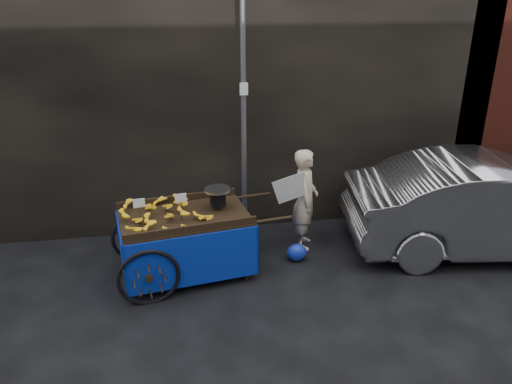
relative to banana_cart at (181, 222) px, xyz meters
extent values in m
plane|color=black|center=(0.73, -0.27, -0.81)|extent=(80.00, 80.00, 0.00)
cube|color=black|center=(-0.27, 2.33, 1.69)|extent=(11.00, 2.00, 5.00)
cube|color=#591E14|center=(6.23, 2.33, 1.69)|extent=(3.00, 2.00, 5.00)
cylinder|color=slate|center=(1.03, 1.03, 1.19)|extent=(0.08, 0.08, 4.00)
cube|color=white|center=(1.03, 0.98, 1.59)|extent=(0.12, 0.02, 0.18)
cube|color=black|center=(0.06, 0.01, 0.06)|extent=(1.87, 1.33, 0.06)
cube|color=black|center=(-0.02, 0.51, 0.13)|extent=(1.71, 0.31, 0.11)
cube|color=black|center=(0.13, -0.49, 0.13)|extent=(1.71, 0.31, 0.11)
cube|color=black|center=(0.87, -0.30, -0.37)|extent=(0.06, 0.06, 0.86)
cube|color=black|center=(0.73, 0.55, -0.37)|extent=(0.06, 0.06, 0.86)
cylinder|color=black|center=(1.24, -0.24, 0.06)|extent=(0.54, 0.13, 0.04)
cylinder|color=black|center=(1.11, 0.61, 0.06)|extent=(0.54, 0.13, 0.04)
torus|color=black|center=(-0.44, -0.66, -0.43)|extent=(0.81, 0.18, 0.81)
torus|color=black|center=(-0.62, 0.49, -0.43)|extent=(0.81, 0.18, 0.81)
cylinder|color=black|center=(-0.53, -0.08, -0.43)|extent=(0.24, 1.20, 0.05)
cube|color=#082393|center=(0.14, -0.54, -0.31)|extent=(1.75, 0.29, 0.73)
cube|color=#082393|center=(-0.03, 0.55, -0.31)|extent=(1.75, 0.29, 0.73)
cube|color=#082393|center=(-0.81, -0.13, -0.31)|extent=(0.19, 1.11, 0.73)
cube|color=#082393|center=(0.92, 0.14, -0.31)|extent=(0.19, 1.11, 0.73)
cube|color=black|center=(0.53, 0.14, 0.24)|extent=(0.22, 0.18, 0.17)
cylinder|color=silver|center=(0.53, 0.14, 0.39)|extent=(0.42, 0.42, 0.03)
cube|color=white|center=(-0.51, -0.20, 0.41)|extent=(0.15, 0.03, 0.12)
cube|color=white|center=(0.02, -0.12, 0.41)|extent=(0.15, 0.03, 0.12)
imported|color=beige|center=(1.89, 0.52, -0.01)|extent=(0.51, 0.65, 1.58)
cube|color=#BABAB3|center=(1.63, 0.35, 0.26)|extent=(0.59, 0.04, 0.50)
ellipsoid|color=#162AAA|center=(1.67, 0.07, -0.67)|extent=(0.30, 0.24, 0.27)
imported|color=#A8AAAF|center=(4.69, -0.05, -0.08)|extent=(4.58, 2.11, 1.45)
camera|label=1|loc=(0.02, -6.20, 3.04)|focal=35.00mm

